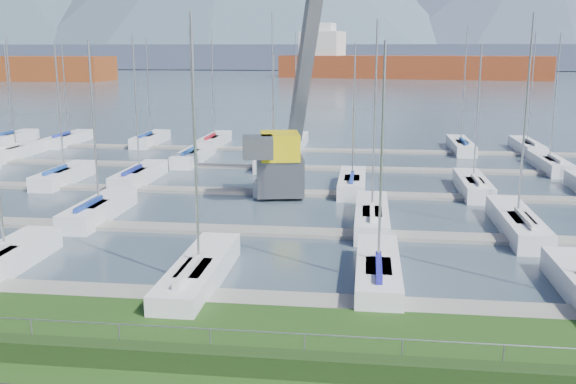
# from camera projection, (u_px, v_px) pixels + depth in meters

# --- Properties ---
(water) EXTENTS (800.00, 540.00, 0.20)m
(water) POSITION_uv_depth(u_px,v_px,m) (360.00, 74.00, 272.25)
(water) COLOR #41515F
(hedge) EXTENTS (80.00, 0.70, 0.70)m
(hedge) POSITION_uv_depth(u_px,v_px,m) (239.00, 362.00, 19.89)
(hedge) COLOR #1E3513
(hedge) RESTS_ON grass
(fence) EXTENTS (80.00, 0.04, 0.04)m
(fence) POSITION_uv_depth(u_px,v_px,m) (241.00, 331.00, 20.09)
(fence) COLOR #919499
(fence) RESTS_ON grass
(foothill) EXTENTS (900.00, 80.00, 12.00)m
(foothill) POSITION_uv_depth(u_px,v_px,m) (362.00, 56.00, 338.65)
(foothill) COLOR #40495E
(foothill) RESTS_ON water
(docks) EXTENTS (90.00, 41.60, 0.25)m
(docks) POSITION_uv_depth(u_px,v_px,m) (312.00, 194.00, 45.58)
(docks) COLOR gray
(docks) RESTS_ON water
(crane) EXTENTS (6.65, 13.19, 22.35)m
(crane) POSITION_uv_depth(u_px,v_px,m) (288.00, 115.00, 44.89)
(crane) COLOR #55565C
(crane) RESTS_ON water
(cargo_ship_mid) EXTENTS (94.72, 36.35, 21.50)m
(cargo_ship_mid) POSITION_uv_depth(u_px,v_px,m) (399.00, 67.00, 226.48)
(cargo_ship_mid) COLOR #8D3819
(cargo_ship_mid) RESTS_ON water
(sailboat_fleet) EXTENTS (74.30, 49.99, 13.45)m
(sailboat_fleet) POSITION_uv_depth(u_px,v_px,m) (304.00, 111.00, 46.40)
(sailboat_fleet) COLOR navy
(sailboat_fleet) RESTS_ON water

